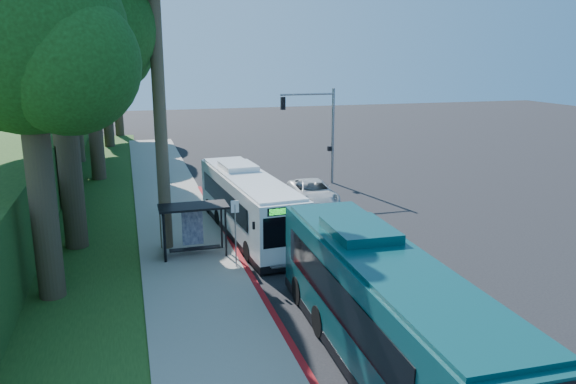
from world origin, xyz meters
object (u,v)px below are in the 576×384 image
object	(u,v)px
teal_bus	(383,308)
pickup	(313,192)
white_bus	(248,203)
bus_shelter	(188,220)

from	to	relation	value
teal_bus	pickup	world-z (taller)	teal_bus
pickup	white_bus	bearing A→B (deg)	-133.38
bus_shelter	pickup	size ratio (longest dim) A/B	0.59
bus_shelter	white_bus	distance (m)	4.32
teal_bus	white_bus	bearing A→B (deg)	96.27
bus_shelter	pickup	distance (m)	11.57
white_bus	pickup	distance (m)	7.29
bus_shelter	teal_bus	xyz separation A→B (m)	(4.66, -11.32, 0.11)
teal_bus	pickup	distance (m)	19.30
white_bus	pickup	xyz separation A→B (m)	(5.30, 4.91, -0.96)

